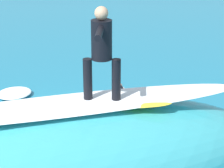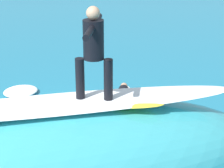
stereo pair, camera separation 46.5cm
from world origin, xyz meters
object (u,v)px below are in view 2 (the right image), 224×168
object	(u,v)px
surfboard_paddling	(122,101)
surfer_riding	(94,47)
surfboard_riding	(94,101)
surfer_paddling	(122,97)

from	to	relation	value
surfboard_paddling	surfer_riding	bearing A→B (deg)	179.78
surfboard_riding	surfer_paddling	distance (m)	4.79
surfer_riding	surfer_paddling	world-z (taller)	surfer_riding
surfboard_riding	surfer_paddling	xyz separation A→B (m)	(-0.61, -4.39, -1.82)
surfer_riding	surfboard_paddling	bearing A→B (deg)	-91.25
surfboard_paddling	surfer_paddling	xyz separation A→B (m)	(0.02, 0.13, 0.17)
surfboard_riding	surfer_riding	xyz separation A→B (m)	(-0.00, 0.00, 0.91)
surfer_riding	surfer_paddling	size ratio (longest dim) A/B	0.87
surfboard_riding	surfer_riding	world-z (taller)	surfer_riding
surfboard_paddling	surfer_paddling	bearing A→B (deg)	-180.00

